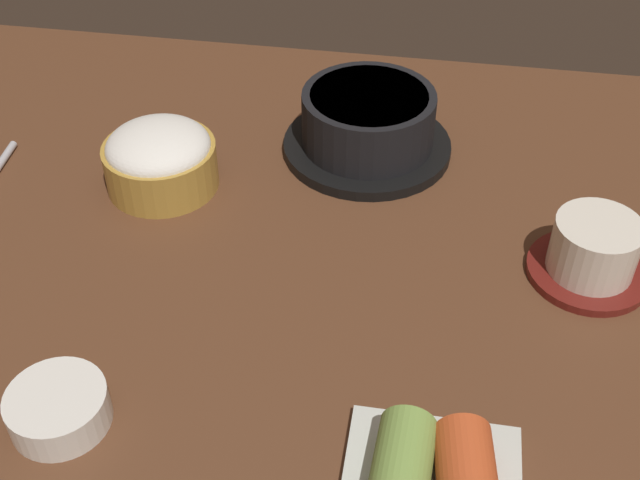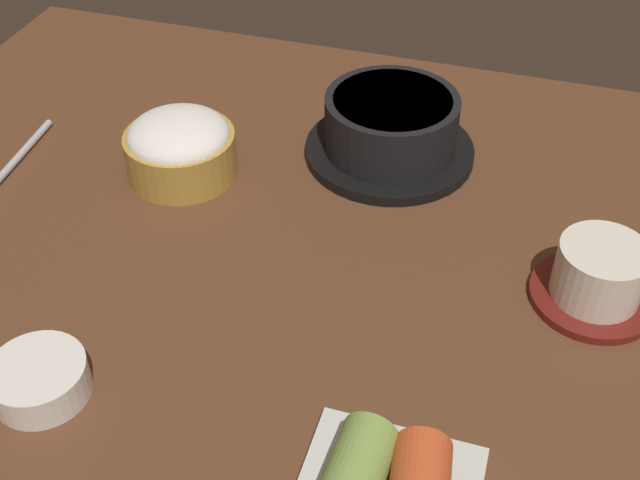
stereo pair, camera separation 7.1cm
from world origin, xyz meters
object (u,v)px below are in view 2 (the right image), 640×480
tea_cup_with_saucer (598,277)px  side_bowl_near (39,378)px  stone_pot (391,128)px  rice_bowl (180,146)px

tea_cup_with_saucer → side_bowl_near: size_ratio=1.44×
tea_cup_with_saucer → side_bowl_near: (-39.96, -22.79, -1.15)cm
stone_pot → side_bowl_near: stone_pot is taller
stone_pot → rice_bowl: stone_pot is taller
stone_pot → rice_bowl: bearing=-154.6°
rice_bowl → tea_cup_with_saucer: 42.00cm
rice_bowl → side_bowl_near: bearing=-87.0°
stone_pot → rice_bowl: size_ratio=1.59×
stone_pot → tea_cup_with_saucer: size_ratio=1.66×
tea_cup_with_saucer → side_bowl_near: tea_cup_with_saucer is taller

